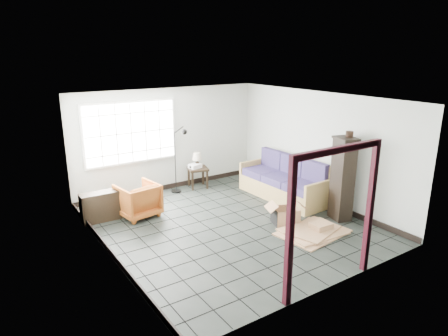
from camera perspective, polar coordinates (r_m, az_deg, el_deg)
ground at (r=8.39m, az=0.73°, el=-8.03°), size 5.50×5.50×0.00m
room_shell at (r=7.87m, az=0.65°, el=3.24°), size 5.02×5.52×2.61m
window_panel at (r=9.78m, az=-13.18°, el=4.94°), size 2.32×0.08×1.52m
doorway_trim at (r=6.00m, az=15.51°, el=-4.62°), size 1.80×0.08×2.20m
futon_sofa at (r=9.86m, az=8.71°, el=-2.09°), size 0.96×2.36×1.03m
armchair at (r=8.85m, az=-12.23°, el=-4.24°), size 0.89×0.85×0.81m
side_table at (r=10.47m, az=-3.77°, el=-0.45°), size 0.60×0.60×0.54m
table_lamp at (r=10.43m, az=-3.86°, el=1.59°), size 0.26×0.26×0.39m
projector at (r=10.40m, az=-4.17°, el=0.29°), size 0.33×0.28×0.11m
floor_lamp at (r=10.08m, az=-6.31°, el=1.51°), size 0.48×0.30×1.68m
console_shelf at (r=8.86m, az=-17.24°, el=-5.28°), size 0.81×0.33×0.62m
tall_shelf at (r=8.71m, az=16.58°, el=-1.42°), size 0.49×0.57×1.78m
pot at (r=8.54m, az=17.49°, el=4.64°), size 0.18×0.18×0.12m
open_box at (r=8.48m, az=8.76°, el=-6.72°), size 0.91×0.65×0.47m
cardboard_pile at (r=8.19m, az=12.72°, el=-8.72°), size 1.45×1.11×0.20m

